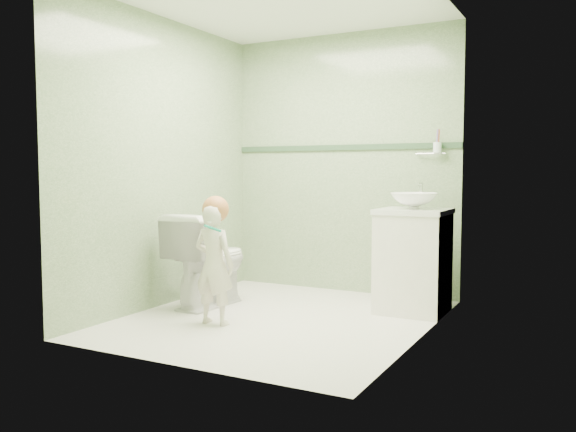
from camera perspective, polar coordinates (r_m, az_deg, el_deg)
The scene contains 12 objects.
ground at distance 4.63m, azimuth -0.88°, elevation -9.79°, with size 2.50×2.50×0.00m, color silver.
room_shell at distance 4.50m, azimuth -0.89°, elevation 5.22°, with size 2.50×2.54×2.40m.
trim_stripe at distance 5.62m, azimuth 5.20°, elevation 6.54°, with size 2.20×0.02×0.05m, color #314E33.
vanity at distance 4.88m, azimuth 11.85°, elevation -4.37°, with size 0.52×0.50×0.80m, color white.
counter at distance 4.84m, azimuth 11.92°, elevation 0.44°, with size 0.54×0.52×0.04m, color white.
basin at distance 4.83m, azimuth 11.94°, elevation 1.43°, with size 0.37×0.37×0.13m, color white.
faucet at distance 5.01m, azimuth 12.53°, elevation 2.43°, with size 0.03×0.13×0.18m.
cup_holder at distance 5.29m, azimuth 14.00°, elevation 6.34°, with size 0.26×0.07×0.21m.
toilet at distance 5.05m, azimuth -7.57°, elevation -4.13°, with size 0.44×0.77×0.78m, color white.
toddler at distance 4.43m, azimuth -7.07°, elevation -4.63°, with size 0.32×0.21×0.88m, color beige.
hair_cap at distance 4.41m, azimuth -6.93°, elevation 0.65°, with size 0.20×0.20×0.20m, color #B16B39.
teal_toothbrush at distance 4.25m, azimuth -7.23°, elevation -1.11°, with size 0.11×0.13×0.08m.
Camera 1 is at (2.15, -3.95, 1.12)m, focal length 37.25 mm.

